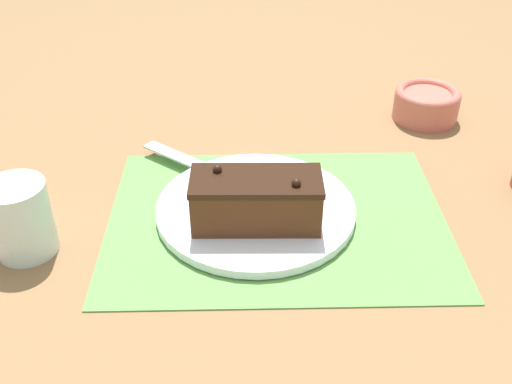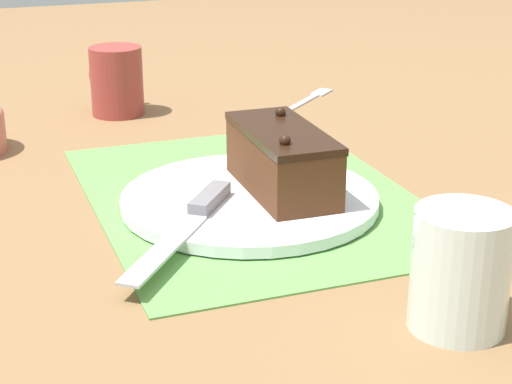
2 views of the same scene
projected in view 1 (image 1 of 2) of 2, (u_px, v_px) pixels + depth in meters
ground_plane at (277, 219)px, 0.82m from camera, size 3.00×3.00×0.00m
placemat_woven at (277, 218)px, 0.82m from camera, size 0.46×0.34×0.00m
cake_plate at (256, 209)px, 0.83m from camera, size 0.27×0.27×0.01m
chocolate_cake at (256, 200)px, 0.77m from camera, size 0.17×0.08×0.08m
serving_knife at (223, 174)px, 0.88m from camera, size 0.19×0.16×0.01m
drinking_glass at (21, 219)px, 0.74m from camera, size 0.08×0.08×0.10m
small_bowl at (426, 103)px, 1.05m from camera, size 0.11×0.11×0.06m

